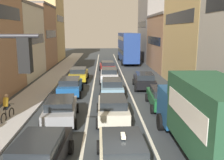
{
  "coord_description": "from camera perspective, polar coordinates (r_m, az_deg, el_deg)",
  "views": [
    {
      "loc": [
        -0.7,
        -7.48,
        5.54
      ],
      "look_at": [
        0.0,
        12.0,
        1.6
      ],
      "focal_mm": 39.68,
      "sensor_mm": 36.0,
      "label": 1
    }
  ],
  "objects": [
    {
      "name": "wagon_right_lane_far",
      "position": [
        24.04,
        7.45,
        -0.05
      ],
      "size": [
        2.26,
        4.39,
        1.49
      ],
      "rotation": [
        0.0,
        0.0,
        1.51
      ],
      "color": "black",
      "rests_on": "ground"
    },
    {
      "name": "sedan_left_lane_third",
      "position": [
        21.78,
        -9.58,
        -1.31
      ],
      "size": [
        2.13,
        4.34,
        1.49
      ],
      "rotation": [
        0.0,
        0.0,
        1.59
      ],
      "color": "#194C8C",
      "rests_on": "ground"
    },
    {
      "name": "building_row_right",
      "position": [
        30.39,
        18.75,
        11.61
      ],
      "size": [
        7.2,
        43.9,
        13.45
      ],
      "rotation": [
        0.0,
        0.0,
        -1.57
      ],
      "color": "gray",
      "rests_on": "ground"
    },
    {
      "name": "cyclist_on_sidewalk",
      "position": [
        16.59,
        -23.09,
        -5.93
      ],
      "size": [
        0.5,
        1.73,
        1.72
      ],
      "rotation": [
        0.0,
        0.0,
        1.48
      ],
      "color": "black",
      "rests_on": "ground"
    },
    {
      "name": "hatchback_centre_lane_third",
      "position": [
        21.08,
        -0.04,
        -1.58
      ],
      "size": [
        2.07,
        4.3,
        1.49
      ],
      "rotation": [
        0.0,
        0.0,
        1.57
      ],
      "color": "#759EB7",
      "rests_on": "ground"
    },
    {
      "name": "lane_stripe_right",
      "position": [
        28.13,
        2.88,
        0.06
      ],
      "size": [
        0.16,
        60.0,
        0.01
      ],
      "primitive_type": "cube",
      "color": "silver",
      "rests_on": "ground"
    },
    {
      "name": "bus_mid_queue_primary",
      "position": [
        42.44,
        3.66,
        7.74
      ],
      "size": [
        2.95,
        10.55,
        5.06
      ],
      "rotation": [
        0.0,
        0.0,
        1.59
      ],
      "color": "navy",
      "rests_on": "ground"
    },
    {
      "name": "wagon_left_lane_second",
      "position": [
        15.59,
        -11.74,
        -6.53
      ],
      "size": [
        2.28,
        4.41,
        1.49
      ],
      "rotation": [
        0.0,
        0.0,
        1.63
      ],
      "color": "gray",
      "rests_on": "ground"
    },
    {
      "name": "lane_stripe_left",
      "position": [
        28.05,
        -4.06,
        0.01
      ],
      "size": [
        0.16,
        60.0,
        0.01
      ],
      "primitive_type": "cube",
      "color": "silver",
      "rests_on": "ground"
    },
    {
      "name": "taxi_centre_lane_front",
      "position": [
        10.12,
        2.46,
        -16.52
      ],
      "size": [
        2.13,
        4.33,
        1.66
      ],
      "rotation": [
        0.0,
        0.0,
        1.59
      ],
      "color": "beige",
      "rests_on": "ground"
    },
    {
      "name": "coupe_centre_lane_fourth",
      "position": [
        26.93,
        -0.68,
        1.28
      ],
      "size": [
        2.08,
        4.31,
        1.49
      ],
      "rotation": [
        0.0,
        0.0,
        1.57
      ],
      "color": "silver",
      "rests_on": "ground"
    },
    {
      "name": "removalist_box_truck",
      "position": [
        11.56,
        20.58,
        -7.29
      ],
      "size": [
        2.72,
        7.71,
        3.58
      ],
      "rotation": [
        0.0,
        0.0,
        1.57
      ],
      "color": "navy",
      "rests_on": "ground"
    },
    {
      "name": "sedan_centre_lane_second",
      "position": [
        15.48,
        0.19,
        -6.41
      ],
      "size": [
        2.08,
        4.31,
        1.49
      ],
      "rotation": [
        0.0,
        0.0,
        1.58
      ],
      "color": "beige",
      "rests_on": "ground"
    },
    {
      "name": "sedan_left_lane_fourth",
      "position": [
        27.42,
        -7.7,
        1.36
      ],
      "size": [
        2.09,
        4.31,
        1.49
      ],
      "rotation": [
        0.0,
        0.0,
        1.58
      ],
      "color": "#B29319",
      "rests_on": "ground"
    },
    {
      "name": "sidewalk_left",
      "position": [
        28.66,
        -14.1,
        0.07
      ],
      "size": [
        2.6,
        64.0,
        0.14
      ],
      "primitive_type": "cube",
      "color": "#ADADAD",
      "rests_on": "ground"
    },
    {
      "name": "building_row_left",
      "position": [
        32.55,
        -22.79,
        10.73
      ],
      "size": [
        7.2,
        43.9,
        14.11
      ],
      "rotation": [
        0.0,
        0.0,
        1.57
      ],
      "color": "tan",
      "rests_on": "ground"
    },
    {
      "name": "sedan_right_lane_behind_truck",
      "position": [
        18.31,
        11.57,
        -3.82
      ],
      "size": [
        2.24,
        4.39,
        1.49
      ],
      "rotation": [
        0.0,
        0.0,
        1.52
      ],
      "color": "#19592D",
      "rests_on": "ground"
    },
    {
      "name": "sedan_centre_lane_fifth",
      "position": [
        32.89,
        -1.08,
        3.13
      ],
      "size": [
        2.27,
        4.4,
        1.49
      ],
      "rotation": [
        0.0,
        0.0,
        1.63
      ],
      "color": "#A51E1E",
      "rests_on": "ground"
    },
    {
      "name": "sedan_left_lane_front",
      "position": [
        10.49,
        -16.33,
        -15.95
      ],
      "size": [
        2.26,
        4.39,
        1.49
      ],
      "rotation": [
        0.0,
        0.0,
        1.51
      ],
      "color": "black",
      "rests_on": "ground"
    }
  ]
}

